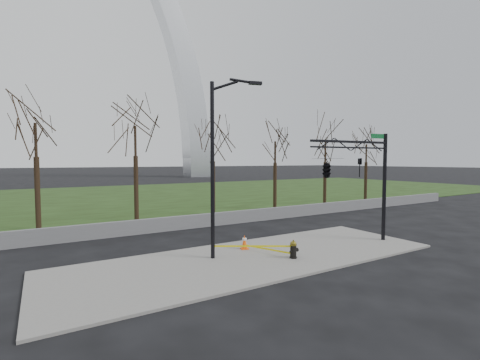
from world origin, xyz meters
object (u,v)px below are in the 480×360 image
fire_hydrant (293,250)px  traffic_cone (244,242)px  traffic_signal_mast (339,168)px  street_light (217,157)px

fire_hydrant → traffic_cone: 2.70m
fire_hydrant → traffic_signal_mast: (3.40, 0.52, 3.66)m
traffic_signal_mast → street_light: bearing=175.1°
street_light → traffic_signal_mast: (6.32, -1.30, -0.55)m
fire_hydrant → street_light: 5.44m
traffic_cone → street_light: bearing=-160.5°
street_light → traffic_signal_mast: bearing=4.4°
traffic_cone → fire_hydrant: bearing=-66.4°
traffic_cone → street_light: (-1.84, -0.65, 4.24)m
traffic_cone → traffic_signal_mast: size_ratio=0.12×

